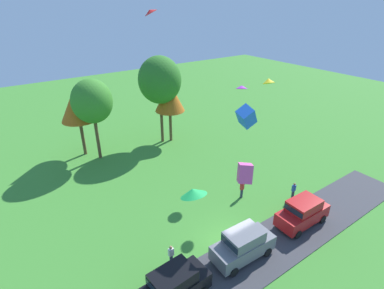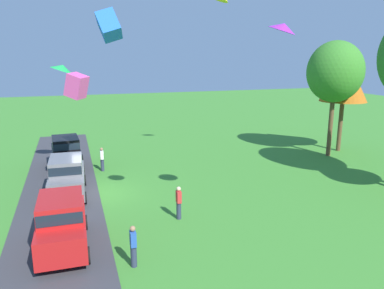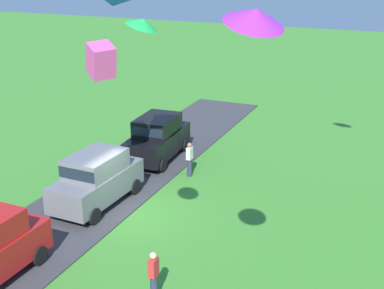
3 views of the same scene
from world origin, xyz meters
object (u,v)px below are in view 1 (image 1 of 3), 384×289
Objects in this scene: tree_far_right at (77,104)px; kite_delta_over_trees at (242,87)px; car_suv_by_flagpole at (303,211)px; kite_delta_near_flag at (193,192)px; person_on_lawn at (171,255)px; kite_box_high_left at (245,173)px; kite_delta_topmost at (269,81)px; car_suv_near_entrance at (243,244)px; tree_far_left at (160,80)px; kite_box_mid_center at (246,117)px; person_beside_suv at (242,189)px; car_suv_far_end at (173,285)px; person_watching_sky at (293,191)px; tree_center_back at (170,97)px; tree_right_of_center at (92,102)px; kite_delta_low_drifter at (150,11)px.

tree_far_right is 6.86× the size of kite_delta_over_trees.
kite_delta_near_flag reaches higher than car_suv_by_flagpole.
person_on_lawn is 20.61m from tree_far_right.
kite_box_high_left is 9.82m from kite_delta_topmost.
person_on_lawn is at bearing 166.83° from car_suv_by_flagpole.
car_suv_near_entrance is 3.80× the size of kite_box_high_left.
tree_far_right is at bearing 166.35° from tree_far_left.
kite_box_mid_center reaches higher than kite_delta_over_trees.
tree_far_right reaches higher than person_beside_suv.
person_on_lawn is at bearing -163.17° from kite_delta_topmost.
kite_delta_near_flag is (1.59, 0.20, 5.95)m from car_suv_far_end.
kite_box_mid_center is (1.95, 2.60, 8.18)m from car_suv_near_entrance.
person_watching_sky is at bearing 48.94° from car_suv_by_flagpole.
person_watching_sky and person_on_lawn have the same top height.
tree_center_back reaches higher than person_watching_sky.
person_watching_sky and person_beside_suv have the same top height.
tree_right_of_center is 8.22m from tree_far_left.
kite_box_mid_center is at bearing 147.66° from car_suv_by_flagpole.
tree_far_right is at bearing 118.25° from person_beside_suv.
kite_delta_topmost is at bearing 16.83° from person_on_lawn.
person_watching_sky is at bearing -38.07° from person_beside_suv.
kite_box_high_left is (0.15, -11.52, -9.27)m from kite_delta_low_drifter.
kite_box_high_left reaches higher than person_watching_sky.
tree_right_of_center is 9.25m from tree_center_back.
car_suv_near_entrance is 21.30m from tree_right_of_center.
kite_delta_over_trees is 10.41m from kite_delta_low_drifter.
kite_delta_low_drifter reaches higher than car_suv_far_end.
tree_far_left is (-3.54, 17.60, 7.07)m from person_watching_sky.
tree_far_right is 1.05× the size of tree_center_back.
kite_delta_topmost reaches higher than kite_delta_over_trees.
car_suv_far_end is 0.51× the size of tree_right_of_center.
kite_delta_low_drifter is 0.93× the size of kite_box_high_left.
kite_delta_over_trees is at bearing 81.79° from car_suv_by_flagpole.
tree_center_back is at bearing 85.30° from person_beside_suv.
person_beside_suv is 9.49m from kite_delta_over_trees.
person_on_lawn is 6.74m from kite_delta_near_flag.
kite_delta_near_flag is at bearing -90.08° from tree_far_right.
tree_right_of_center is at bearing 117.93° from person_beside_suv.
person_beside_suv is 1.65× the size of kite_delta_topmost.
kite_delta_topmost reaches higher than tree_far_right.
tree_right_of_center is (1.43, 18.02, 5.88)m from person_on_lawn.
tree_far_right is (0.30, 19.92, 5.28)m from person_on_lawn.
tree_far_right is 0.75× the size of tree_far_left.
car_suv_near_entrance is (5.78, 0.05, 0.00)m from car_suv_far_end.
person_watching_sky is 0.22× the size of tree_center_back.
person_beside_suv is 16.34m from tree_far_left.
kite_box_mid_center is (6.40, 0.26, 8.60)m from person_on_lawn.
kite_box_high_left is at bearing 169.67° from car_suv_by_flagpole.
kite_delta_topmost reaches higher than car_suv_near_entrance.
tree_far_right is at bearing 115.10° from car_suv_by_flagpole.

